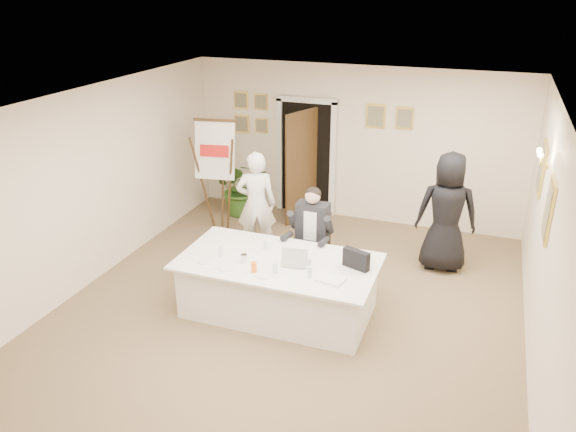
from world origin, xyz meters
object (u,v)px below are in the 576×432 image
(conference_table, at_px, (278,286))
(flip_chart, at_px, (218,181))
(laptop, at_px, (298,254))
(standing_man, at_px, (256,204))
(seated_man, at_px, (311,235))
(potted_palm, at_px, (242,187))
(oj_glass, at_px, (254,267))
(steel_jug, at_px, (244,258))
(laptop_bag, at_px, (356,259))
(paper_stack, at_px, (330,279))
(standing_woman, at_px, (447,212))

(conference_table, xyz_separation_m, flip_chart, (-1.94, 2.17, 0.52))
(conference_table, bearing_deg, laptop, 1.53)
(conference_table, relative_size, standing_man, 1.50)
(conference_table, height_order, seated_man, seated_man)
(potted_palm, distance_m, laptop, 3.69)
(oj_glass, xyz_separation_m, steel_jug, (-0.22, 0.19, -0.01))
(standing_man, bearing_deg, steel_jug, 86.60)
(laptop, distance_m, steel_jug, 0.70)
(steel_jug, bearing_deg, standing_man, 108.11)
(laptop, distance_m, oj_glass, 0.59)
(flip_chart, relative_size, standing_man, 1.15)
(laptop_bag, xyz_separation_m, steel_jug, (-1.39, -0.34, -0.07))
(laptop_bag, bearing_deg, paper_stack, -96.94)
(laptop, height_order, oj_glass, laptop)
(potted_palm, bearing_deg, standing_woman, -13.88)
(seated_man, xyz_separation_m, standing_man, (-1.10, 0.55, 0.12))
(seated_man, height_order, laptop, seated_man)
(standing_man, distance_m, laptop, 1.96)
(standing_woman, relative_size, steel_jug, 16.80)
(oj_glass, bearing_deg, standing_man, 112.26)
(flip_chart, distance_m, standing_man, 1.17)
(conference_table, xyz_separation_m, laptop_bag, (1.00, 0.15, 0.51))
(standing_man, height_order, steel_jug, standing_man)
(paper_stack, relative_size, oj_glass, 2.54)
(paper_stack, bearing_deg, laptop_bag, 63.29)
(flip_chart, bearing_deg, steel_jug, -56.79)
(flip_chart, height_order, oj_glass, flip_chart)
(conference_table, distance_m, potted_palm, 3.53)
(seated_man, distance_m, laptop, 1.01)
(conference_table, distance_m, laptop_bag, 1.13)
(standing_woman, relative_size, oj_glass, 14.22)
(laptop_bag, xyz_separation_m, oj_glass, (-1.17, -0.53, -0.06))
(conference_table, bearing_deg, standing_man, 121.99)
(standing_man, height_order, laptop, standing_man)
(conference_table, relative_size, flip_chart, 1.31)
(standing_man, distance_m, steel_jug, 1.82)
(paper_stack, height_order, oj_glass, oj_glass)
(standing_man, bearing_deg, flip_chart, -54.33)
(paper_stack, bearing_deg, standing_woman, 63.98)
(conference_table, bearing_deg, flip_chart, 131.83)
(conference_table, distance_m, laptop, 0.58)
(flip_chart, relative_size, steel_jug, 17.92)
(seated_man, distance_m, flip_chart, 2.40)
(seated_man, relative_size, standing_woman, 0.79)
(paper_stack, bearing_deg, flip_chart, 138.08)
(potted_palm, height_order, paper_stack, potted_palm)
(standing_man, bearing_deg, laptop, 107.21)
(standing_man, bearing_deg, seated_man, 131.87)
(oj_glass, bearing_deg, seated_man, 77.35)
(conference_table, distance_m, standing_woman, 2.85)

